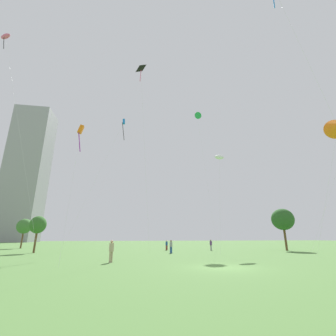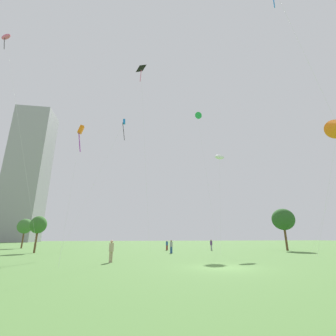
# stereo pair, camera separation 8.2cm
# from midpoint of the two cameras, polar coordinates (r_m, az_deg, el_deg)

# --- Properties ---
(ground) EXTENTS (280.00, 280.00, 0.00)m
(ground) POSITION_cam_midpoint_polar(r_m,az_deg,el_deg) (18.59, 13.32, -22.86)
(ground) COLOR #4C7538
(person_standing_0) EXTENTS (0.38, 0.38, 1.73)m
(person_standing_0) POSITION_cam_midpoint_polar(r_m,az_deg,el_deg) (41.94, 10.51, -18.04)
(person_standing_0) COLOR gray
(person_standing_0) RESTS_ON ground
(person_standing_1) EXTENTS (0.36, 0.36, 1.64)m
(person_standing_1) POSITION_cam_midpoint_polar(r_m,az_deg,el_deg) (41.57, -0.41, -18.39)
(person_standing_1) COLOR maroon
(person_standing_1) RESTS_ON ground
(person_standing_2) EXTENTS (0.38, 0.38, 1.73)m
(person_standing_2) POSITION_cam_midpoint_polar(r_m,az_deg,el_deg) (33.76, 0.69, -18.67)
(person_standing_2) COLOR #1E478C
(person_standing_2) RESTS_ON ground
(person_standing_3) EXTENTS (0.41, 0.41, 1.86)m
(person_standing_3) POSITION_cam_midpoint_polar(r_m,az_deg,el_deg) (22.17, -13.95, -18.98)
(person_standing_3) COLOR tan
(person_standing_3) RESTS_ON ground
(kite_flying_0) EXTENTS (1.15, 6.56, 14.63)m
(kite_flying_0) POSITION_cam_midpoint_polar(r_m,az_deg,el_deg) (28.64, -20.91, 8.48)
(kite_flying_0) COLOR silver
(kite_flying_0) RESTS_ON ground
(kite_flying_1) EXTENTS (3.48, 4.11, 15.07)m
(kite_flying_1) POSITION_cam_midpoint_polar(r_m,az_deg,el_deg) (38.21, 12.53, 2.64)
(kite_flying_1) COLOR silver
(kite_flying_1) RESTS_ON ground
(kite_flying_5) EXTENTS (11.41, 2.20, 34.70)m
(kite_flying_5) POSITION_cam_midpoint_polar(r_m,az_deg,el_deg) (51.63, -35.29, 24.98)
(kite_flying_5) COLOR silver
(kite_flying_5) RESTS_ON ground
(kite_flying_6) EXTENTS (3.40, 4.42, 29.20)m
(kite_flying_6) POSITION_cam_midpoint_polar(r_m,az_deg,el_deg) (41.11, -6.81, 22.63)
(kite_flying_6) COLOR silver
(kite_flying_6) RESTS_ON ground
(kite_flying_7) EXTENTS (8.67, 3.82, 25.59)m
(kite_flying_7) POSITION_cam_midpoint_polar(r_m,az_deg,el_deg) (49.04, -11.03, 10.70)
(kite_flying_7) COLOR silver
(kite_flying_7) RESTS_ON ground
(kite_flying_8) EXTENTS (2.79, 3.98, 32.51)m
(kite_flying_8) POSITION_cam_midpoint_polar(r_m,az_deg,el_deg) (60.09, 7.23, 12.63)
(kite_flying_8) COLOR silver
(kite_flying_8) RESTS_ON ground
(park_tree_0) EXTENTS (3.68, 3.68, 6.86)m
(park_tree_0) POSITION_cam_midpoint_polar(r_m,az_deg,el_deg) (44.97, 26.48, -11.34)
(park_tree_0) COLOR brown
(park_tree_0) RESTS_ON ground
(park_tree_1) EXTENTS (2.87, 2.87, 5.77)m
(park_tree_1) POSITION_cam_midpoint_polar(r_m,az_deg,el_deg) (56.67, -32.05, -12.13)
(park_tree_1) COLOR brown
(park_tree_1) RESTS_ON ground
(park_tree_2) EXTENTS (2.27, 2.27, 5.09)m
(park_tree_2) POSITION_cam_midpoint_polar(r_m,az_deg,el_deg) (39.24, -29.57, -12.17)
(park_tree_2) COLOR brown
(park_tree_2) RESTS_ON ground
(distant_highrise_0) EXTENTS (17.59, 15.97, 66.95)m
(distant_highrise_0) POSITION_cam_midpoint_polar(r_m,az_deg,el_deg) (135.53, -31.54, -0.89)
(distant_highrise_0) COLOR #939399
(distant_highrise_0) RESTS_ON ground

